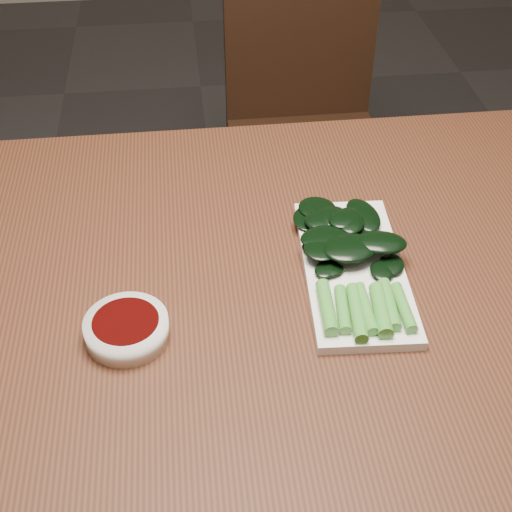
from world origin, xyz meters
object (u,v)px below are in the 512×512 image
Objects in this scene: sauce_bowl at (127,329)px; gai_lan at (348,250)px; table at (257,317)px; chair_far at (304,121)px; serving_plate at (354,270)px.

gai_lan is (0.30, 0.10, 0.01)m from sauce_bowl.
table is at bearing -172.27° from gai_lan.
table is at bearing -104.69° from chair_far.
sauce_bowl is at bearing -164.71° from serving_plate.
table is 0.90m from chair_far.
sauce_bowl is 0.35× the size of serving_plate.
gai_lan reaches higher than sauce_bowl.
serving_plate is (0.30, 0.08, -0.01)m from sauce_bowl.
serving_plate is at bearing -0.70° from table.
table is at bearing 26.32° from sauce_bowl.
gai_lan is at bearing 103.54° from serving_plate.
gai_lan is (0.13, 0.02, 0.10)m from table.
chair_far reaches higher than serving_plate.
sauce_bowl is at bearing -153.68° from table.
serving_plate reaches higher than table.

